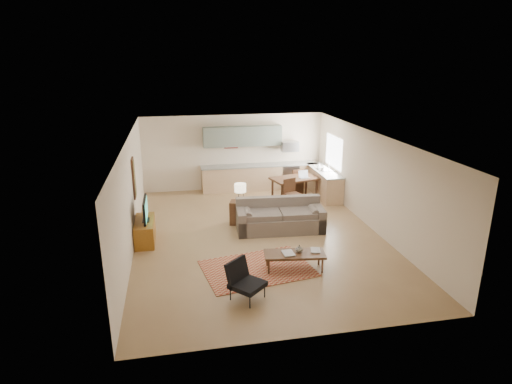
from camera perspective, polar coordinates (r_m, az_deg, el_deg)
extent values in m
plane|color=#97744C|center=(11.71, 0.28, -5.81)|extent=(9.00, 9.00, 0.00)
plane|color=white|center=(10.92, 0.30, 7.30)|extent=(9.00, 9.00, 0.00)
plane|color=beige|center=(15.53, -2.97, 5.33)|extent=(6.50, 0.00, 6.50)
plane|color=beige|center=(7.20, 7.43, -9.93)|extent=(6.50, 0.00, 6.50)
plane|color=beige|center=(11.10, -16.40, -0.45)|extent=(0.00, 9.00, 9.00)
plane|color=beige|center=(12.27, 15.35, 1.35)|extent=(0.00, 9.00, 9.00)
cube|color=#A5A8AD|center=(15.84, 4.43, 2.19)|extent=(0.62, 0.62, 0.90)
cube|color=#A5A8AD|center=(15.60, 4.50, 6.11)|extent=(0.62, 0.40, 0.35)
cube|color=gray|center=(15.29, -1.80, 7.44)|extent=(2.80, 0.34, 0.70)
cube|color=white|center=(14.87, 10.33, 5.30)|extent=(0.02, 1.40, 1.05)
cube|color=maroon|center=(9.98, 0.17, -10.15)|extent=(2.66, 2.06, 0.02)
imported|color=maroon|center=(9.71, 3.61, -8.23)|extent=(0.27, 0.35, 0.03)
imported|color=navy|center=(9.96, 7.30, -7.69)|extent=(0.37, 0.41, 0.02)
imported|color=black|center=(9.83, 5.78, -7.50)|extent=(0.18, 0.18, 0.17)
imported|color=beige|center=(15.11, 8.42, 3.51)|extent=(0.10, 0.10, 0.19)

